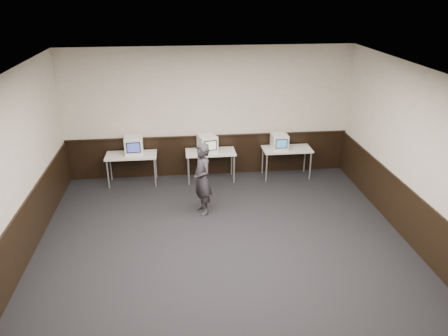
{
  "coord_description": "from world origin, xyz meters",
  "views": [
    {
      "loc": [
        -0.75,
        -6.28,
        4.52
      ],
      "look_at": [
        0.11,
        1.6,
        1.15
      ],
      "focal_mm": 35.0,
      "sensor_mm": 36.0,
      "label": 1
    }
  ],
  "objects_px": {
    "desk_left": "(131,157)",
    "desk_right": "(287,151)",
    "emac_left": "(134,145)",
    "emac_center": "(207,144)",
    "person": "(202,179)",
    "emac_right": "(279,142)",
    "desk_center": "(210,154)"
  },
  "relations": [
    {
      "from": "desk_left",
      "to": "emac_right",
      "type": "bearing_deg",
      "value": -0.46
    },
    {
      "from": "person",
      "to": "emac_center",
      "type": "bearing_deg",
      "value": 152.3
    },
    {
      "from": "emac_left",
      "to": "desk_left",
      "type": "bearing_deg",
      "value": -154.19
    },
    {
      "from": "person",
      "to": "desk_right",
      "type": "bearing_deg",
      "value": 107.3
    },
    {
      "from": "emac_left",
      "to": "person",
      "type": "xyz_separation_m",
      "value": [
        1.52,
        -1.7,
        -0.19
      ]
    },
    {
      "from": "emac_right",
      "to": "emac_center",
      "type": "bearing_deg",
      "value": 178.21
    },
    {
      "from": "emac_left",
      "to": "emac_right",
      "type": "xyz_separation_m",
      "value": [
        3.52,
        -0.07,
        -0.02
      ]
    },
    {
      "from": "emac_right",
      "to": "desk_left",
      "type": "bearing_deg",
      "value": 178.4
    },
    {
      "from": "desk_center",
      "to": "person",
      "type": "relative_size",
      "value": 0.78
    },
    {
      "from": "emac_left",
      "to": "emac_center",
      "type": "relative_size",
      "value": 0.92
    },
    {
      "from": "emac_center",
      "to": "person",
      "type": "distance_m",
      "value": 1.67
    },
    {
      "from": "desk_left",
      "to": "emac_left",
      "type": "bearing_deg",
      "value": 28.86
    },
    {
      "from": "desk_right",
      "to": "emac_center",
      "type": "relative_size",
      "value": 2.28
    },
    {
      "from": "desk_center",
      "to": "emac_left",
      "type": "relative_size",
      "value": 2.47
    },
    {
      "from": "desk_left",
      "to": "emac_left",
      "type": "xyz_separation_m",
      "value": [
        0.08,
        0.04,
        0.29
      ]
    },
    {
      "from": "desk_right",
      "to": "emac_left",
      "type": "bearing_deg",
      "value": 179.35
    },
    {
      "from": "desk_left",
      "to": "desk_right",
      "type": "relative_size",
      "value": 1.0
    },
    {
      "from": "desk_center",
      "to": "desk_right",
      "type": "xyz_separation_m",
      "value": [
        1.9,
        0.0,
        0.0
      ]
    },
    {
      "from": "emac_center",
      "to": "person",
      "type": "bearing_deg",
      "value": -112.47
    },
    {
      "from": "emac_left",
      "to": "person",
      "type": "relative_size",
      "value": 0.31
    },
    {
      "from": "desk_right",
      "to": "emac_left",
      "type": "relative_size",
      "value": 2.47
    },
    {
      "from": "emac_right",
      "to": "emac_left",
      "type": "bearing_deg",
      "value": 177.71
    },
    {
      "from": "emac_center",
      "to": "person",
      "type": "height_order",
      "value": "person"
    },
    {
      "from": "desk_left",
      "to": "emac_left",
      "type": "height_order",
      "value": "emac_left"
    },
    {
      "from": "emac_left",
      "to": "emac_center",
      "type": "height_order",
      "value": "emac_left"
    },
    {
      "from": "person",
      "to": "emac_right",
      "type": "bearing_deg",
      "value": 109.54
    },
    {
      "from": "desk_center",
      "to": "emac_left",
      "type": "height_order",
      "value": "emac_left"
    },
    {
      "from": "desk_left",
      "to": "emac_center",
      "type": "height_order",
      "value": "emac_center"
    },
    {
      "from": "emac_left",
      "to": "emac_center",
      "type": "distance_m",
      "value": 1.75
    },
    {
      "from": "desk_left",
      "to": "emac_right",
      "type": "distance_m",
      "value": 3.6
    },
    {
      "from": "emac_center",
      "to": "emac_right",
      "type": "relative_size",
      "value": 1.24
    },
    {
      "from": "desk_left",
      "to": "emac_right",
      "type": "xyz_separation_m",
      "value": [
        3.59,
        -0.03,
        0.26
      ]
    }
  ]
}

